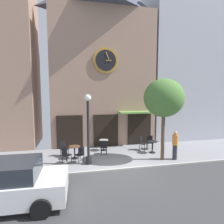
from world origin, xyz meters
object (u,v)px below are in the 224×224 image
object	(u,v)px
street_tree	(164,98)
cafe_chair_near_tree	(150,141)
street_lamp	(88,129)
cafe_chair_by_entrance	(64,148)
cafe_table_near_door	(75,150)
pedestrian_orange	(175,145)
cafe_chair_corner	(142,142)
cafe_table_rightmost	(104,143)
parked_car_white	(2,185)
cafe_table_near_curb	(152,145)
cafe_chair_under_awning	(104,146)
cafe_chair_mid_row	(80,154)
cafe_chair_facing_wall	(66,154)

from	to	relation	value
street_tree	cafe_chair_near_tree	distance (m)	3.68
street_lamp	street_tree	xyz separation A→B (m)	(4.23, -0.19, 1.62)
cafe_chair_by_entrance	cafe_table_near_door	bearing A→B (deg)	-41.24
cafe_chair_by_entrance	pedestrian_orange	world-z (taller)	pedestrian_orange
street_lamp	cafe_chair_corner	size ratio (longest dim) A/B	4.19
cafe_table_rightmost	cafe_chair_corner	bearing A→B (deg)	-10.01
parked_car_white	cafe_table_near_curb	bearing A→B (deg)	30.16
pedestrian_orange	cafe_chair_under_awning	bearing A→B (deg)	156.72
cafe_chair_corner	cafe_chair_near_tree	bearing A→B (deg)	14.73
cafe_chair_under_awning	parked_car_white	world-z (taller)	parked_car_white
cafe_chair_mid_row	street_lamp	bearing A→B (deg)	-27.07
pedestrian_orange	cafe_chair_near_tree	bearing A→B (deg)	104.30
street_tree	cafe_chair_corner	xyz separation A→B (m)	(-0.50, 1.95, -3.01)
street_tree	cafe_table_near_door	distance (m)	5.94
cafe_table_rightmost	pedestrian_orange	size ratio (longest dim) A/B	0.43
cafe_table_rightmost	cafe_chair_facing_wall	distance (m)	3.06
cafe_table_near_curb	cafe_chair_facing_wall	size ratio (longest dim) A/B	0.83
cafe_chair_mid_row	cafe_chair_facing_wall	world-z (taller)	same
cafe_table_rightmost	cafe_table_near_curb	size ratio (longest dim) A/B	0.96
cafe_chair_by_entrance	pedestrian_orange	size ratio (longest dim) A/B	0.54
pedestrian_orange	cafe_chair_by_entrance	bearing A→B (deg)	163.31
cafe_table_near_curb	parked_car_white	xyz separation A→B (m)	(-7.37, -4.28, 0.26)
pedestrian_orange	cafe_table_rightmost	bearing A→B (deg)	146.11
cafe_chair_near_tree	cafe_chair_facing_wall	bearing A→B (deg)	-164.04
street_tree	cafe_chair_near_tree	world-z (taller)	street_tree
street_lamp	parked_car_white	world-z (taller)	street_lamp
cafe_table_near_door	pedestrian_orange	world-z (taller)	pedestrian_orange
cafe_table_near_curb	cafe_chair_facing_wall	xyz separation A→B (m)	(-5.39, -0.75, 0.03)
cafe_table_rightmost	cafe_table_near_curb	distance (m)	3.18
cafe_table_rightmost	street_lamp	bearing A→B (deg)	-118.56
street_tree	cafe_chair_facing_wall	distance (m)	6.25
cafe_table_near_door	cafe_table_rightmost	size ratio (longest dim) A/B	1.03
cafe_table_near_door	pedestrian_orange	bearing A→B (deg)	-13.21
cafe_chair_mid_row	cafe_chair_by_entrance	size ratio (longest dim) A/B	1.00
cafe_table_near_door	parked_car_white	xyz separation A→B (m)	(-2.46, -4.22, 0.26)
cafe_chair_mid_row	cafe_chair_near_tree	world-z (taller)	same
cafe_chair_mid_row	parked_car_white	xyz separation A→B (m)	(-2.76, -3.43, 0.23)
cafe_chair_mid_row	cafe_chair_corner	world-z (taller)	same
street_tree	cafe_chair_by_entrance	bearing A→B (deg)	162.49
street_tree	cafe_table_near_door	bearing A→B (deg)	166.33
cafe_chair_under_awning	parked_car_white	bearing A→B (deg)	-133.01
cafe_chair_by_entrance	cafe_chair_mid_row	bearing A→B (deg)	-55.29
cafe_table_near_curb	cafe_chair_mid_row	distance (m)	4.69
cafe_chair_facing_wall	cafe_chair_corner	bearing A→B (deg)	16.11
cafe_chair_under_awning	cafe_chair_facing_wall	world-z (taller)	same
cafe_chair_corner	cafe_chair_facing_wall	world-z (taller)	same
cafe_chair_by_entrance	cafe_chair_near_tree	bearing A→B (deg)	3.46
cafe_table_near_curb	parked_car_white	distance (m)	8.52
cafe_chair_corner	cafe_chair_under_awning	world-z (taller)	same
cafe_table_near_curb	cafe_chair_near_tree	distance (m)	0.87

